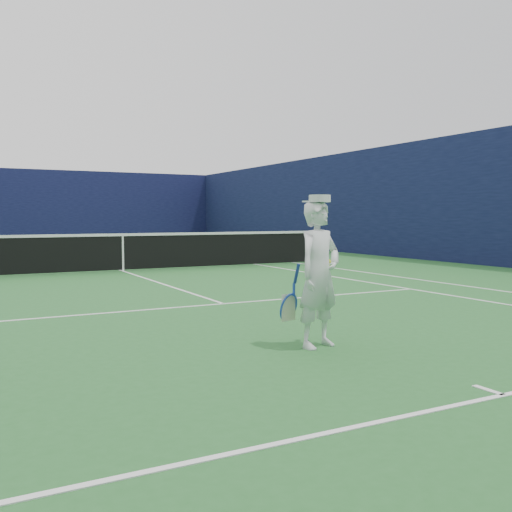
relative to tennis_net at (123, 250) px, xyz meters
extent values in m
plane|color=#26642A|center=(0.00, 0.00, -0.55)|extent=(80.00, 80.00, 0.00)
cube|color=white|center=(0.00, 11.88, -0.55)|extent=(11.03, 0.06, 0.01)
cube|color=white|center=(0.00, -11.88, -0.55)|extent=(11.03, 0.06, 0.01)
cube|color=white|center=(5.49, 0.00, -0.55)|extent=(0.06, 23.83, 0.01)
cube|color=white|center=(4.12, 0.00, -0.55)|extent=(0.06, 23.77, 0.01)
cube|color=white|center=(0.00, 6.40, -0.55)|extent=(8.23, 0.06, 0.01)
cube|color=white|center=(0.00, -6.40, -0.55)|extent=(8.23, 0.06, 0.01)
cube|color=white|center=(0.00, 0.00, -0.55)|extent=(0.06, 12.80, 0.01)
cube|color=white|center=(0.00, 11.73, -0.55)|extent=(0.06, 0.30, 0.01)
cube|color=white|center=(0.00, -11.73, -0.55)|extent=(0.06, 0.30, 0.01)
cube|color=#0E1136|center=(0.00, 18.00, 1.45)|extent=(20.12, 0.12, 4.00)
cube|color=#0F1438|center=(10.00, 0.00, 1.45)|extent=(0.12, 36.12, 4.00)
cylinder|color=#141E4C|center=(6.40, 0.00, -0.02)|extent=(0.09, 0.09, 1.07)
cube|color=black|center=(0.00, 0.00, -0.05)|extent=(12.79, 0.02, 0.92)
cube|color=white|center=(0.00, 0.00, 0.42)|extent=(12.79, 0.04, 0.07)
cube|color=white|center=(0.00, 0.00, -0.08)|extent=(0.05, 0.03, 0.94)
imported|color=white|center=(-0.36, -9.74, 0.26)|extent=(0.68, 0.54, 1.63)
cylinder|color=white|center=(-0.36, -9.74, 1.10)|extent=(0.24, 0.24, 0.08)
cube|color=white|center=(-0.39, -9.61, 1.07)|extent=(0.20, 0.14, 0.02)
cylinder|color=navy|center=(-0.65, -9.73, 0.28)|extent=(0.06, 0.10, 0.22)
cube|color=#1F40AC|center=(-0.65, -9.68, 0.10)|extent=(0.03, 0.03, 0.14)
torus|color=#1F40AC|center=(-0.68, -9.62, -0.10)|extent=(0.31, 0.17, 0.29)
cube|color=beige|center=(-0.68, -9.62, -0.10)|extent=(0.21, 0.06, 0.30)
sphere|color=#C7CE17|center=(-0.13, -9.57, 0.34)|extent=(0.07, 0.07, 0.07)
sphere|color=#C7CE17|center=(-0.10, -9.54, 0.37)|extent=(0.07, 0.07, 0.07)
camera|label=1|loc=(-3.91, -14.96, 0.90)|focal=40.00mm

